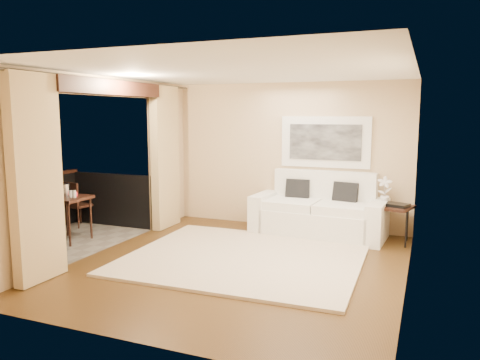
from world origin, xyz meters
The scene contains 18 objects.
floor centered at (0.00, 0.00, 0.00)m, with size 5.00×5.00×0.00m, color #513617.
room_shell centered at (-2.13, 0.00, 2.52)m, with size 5.00×6.40×5.00m.
balcony centered at (-3.31, 0.00, 0.18)m, with size 1.81×2.60×1.17m.
curtains centered at (-2.11, 0.00, 1.34)m, with size 0.16×4.80×2.64m.
artwork centered at (0.68, 2.46, 1.62)m, with size 1.62×0.07×0.92m.
rug centered at (-0.02, 0.26, 0.02)m, with size 3.35×2.92×0.04m, color beige.
sofa centered at (0.69, 2.10, 0.39)m, with size 2.35×1.13×1.10m.
side_table centered at (1.93, 2.00, 0.57)m, with size 0.71×0.71×0.62m.
tray centered at (1.98, 1.97, 0.65)m, with size 0.38×0.28×0.05m, color black.
orchid centered at (1.78, 2.13, 0.86)m, with size 0.25×0.17×0.47m, color white.
bistro_table centered at (-3.14, 0.08, 0.67)m, with size 0.65×0.65×0.76m.
balcony_chair_far centered at (-3.71, 0.91, 0.49)m, with size 0.43×0.43×0.86m.
balcony_chair_near centered at (-3.54, -0.58, 0.64)m, with size 0.55×0.56×1.09m.
ice_bucket centered at (-3.24, 0.15, 0.86)m, with size 0.18×0.18×0.20m, color silver.
candle centered at (-3.04, 0.18, 0.79)m, with size 0.06×0.06×0.07m, color #FB161A.
vase centered at (-3.13, -0.05, 0.85)m, with size 0.04×0.04×0.18m, color white.
glass_a centered at (-3.01, 0.05, 0.82)m, with size 0.06×0.06×0.12m, color white.
glass_b centered at (-2.97, 0.07, 0.82)m, with size 0.06×0.06×0.12m, color silver.
Camera 1 is at (2.42, -5.95, 2.13)m, focal length 35.00 mm.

